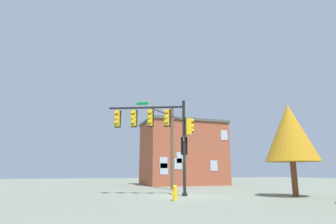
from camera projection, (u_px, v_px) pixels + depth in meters
The scene contains 6 objects.
ground_plane at pixel (185, 196), 17.90m from camera, with size 120.00×120.00×0.00m, color slate.
signal_pole_assembly at pixel (161, 127), 19.06m from camera, with size 5.51×2.67×6.40m.
utility_pole at pixel (172, 146), 25.68m from camera, with size 1.02×1.61×7.55m.
fire_hydrant at pixel (175, 193), 15.03m from camera, with size 0.33×0.24×0.83m.
tree_mid at pixel (290, 133), 18.30m from camera, with size 3.43×3.43×6.01m.
brick_building at pixel (183, 153), 34.55m from camera, with size 9.94×6.76×7.77m.
Camera 1 is at (7.03, 17.32, 1.50)m, focal length 29.51 mm.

